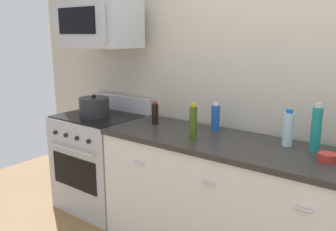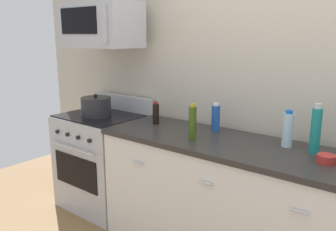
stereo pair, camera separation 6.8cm
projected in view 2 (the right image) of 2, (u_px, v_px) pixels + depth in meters
name	position (u px, v px, depth m)	size (l,w,h in m)	color
back_wall	(298.00, 80.00, 2.50)	(5.71, 0.10, 2.70)	beige
counter_unit	(267.00, 214.00, 2.39)	(2.62, 0.66, 0.92)	silver
range_oven	(103.00, 160.00, 3.40)	(0.76, 0.69, 1.07)	#B7BABF
microwave	(101.00, 25.00, 3.14)	(0.74, 0.44, 0.40)	#B7BABF
bottle_sparkling_teal	(316.00, 130.00, 2.21)	(0.06, 0.06, 0.32)	#197F7A
bottle_soda_blue	(216.00, 118.00, 2.74)	(0.07, 0.07, 0.22)	#1E4CA5
bottle_soy_sauce_dark	(156.00, 113.00, 2.96)	(0.05, 0.05, 0.19)	black
bottle_water_clear	(288.00, 129.00, 2.35)	(0.07, 0.07, 0.25)	silver
bottle_olive_oil	(193.00, 123.00, 2.51)	(0.06, 0.06, 0.26)	#385114
bowl_red_small	(326.00, 159.00, 2.07)	(0.11, 0.11, 0.05)	#B72D28
stockpot	(96.00, 107.00, 3.24)	(0.28, 0.28, 0.21)	#262628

